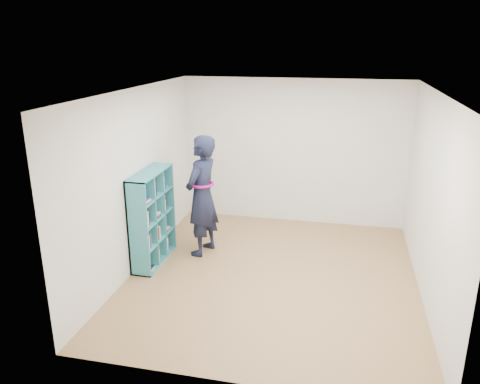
# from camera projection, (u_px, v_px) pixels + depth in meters

# --- Properties ---
(floor) EXTENTS (4.50, 4.50, 0.00)m
(floor) POSITION_uv_depth(u_px,v_px,m) (273.00, 276.00, 6.69)
(floor) COLOR olive
(floor) RESTS_ON ground
(ceiling) EXTENTS (4.50, 4.50, 0.00)m
(ceiling) POSITION_uv_depth(u_px,v_px,m) (277.00, 92.00, 5.88)
(ceiling) COLOR white
(ceiling) RESTS_ON wall_back
(wall_left) EXTENTS (0.02, 4.50, 2.60)m
(wall_left) POSITION_uv_depth(u_px,v_px,m) (137.00, 180.00, 6.70)
(wall_left) COLOR silver
(wall_left) RESTS_ON floor
(wall_right) EXTENTS (0.02, 4.50, 2.60)m
(wall_right) POSITION_uv_depth(u_px,v_px,m) (432.00, 200.00, 5.87)
(wall_right) COLOR silver
(wall_right) RESTS_ON floor
(wall_back) EXTENTS (4.00, 0.02, 2.60)m
(wall_back) POSITION_uv_depth(u_px,v_px,m) (293.00, 152.00, 8.37)
(wall_back) COLOR silver
(wall_back) RESTS_ON floor
(wall_front) EXTENTS (4.00, 0.02, 2.60)m
(wall_front) POSITION_uv_depth(u_px,v_px,m) (237.00, 264.00, 4.20)
(wall_front) COLOR silver
(wall_front) RESTS_ON floor
(bookshelf) EXTENTS (0.31, 1.06, 1.41)m
(bookshelf) POSITION_uv_depth(u_px,v_px,m) (151.00, 219.00, 6.95)
(bookshelf) COLOR teal
(bookshelf) RESTS_ON floor
(person) EXTENTS (0.60, 0.77, 1.89)m
(person) POSITION_uv_depth(u_px,v_px,m) (202.00, 196.00, 7.16)
(person) COLOR black
(person) RESTS_ON floor
(smartphone) EXTENTS (0.01, 0.10, 0.12)m
(smartphone) POSITION_uv_depth(u_px,v_px,m) (196.00, 185.00, 7.27)
(smartphone) COLOR silver
(smartphone) RESTS_ON person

